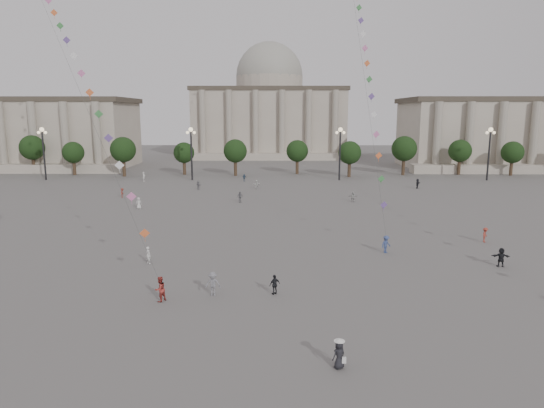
{
  "coord_description": "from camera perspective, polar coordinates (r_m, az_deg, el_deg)",
  "views": [
    {
      "loc": [
        2.08,
        -27.97,
        13.44
      ],
      "look_at": [
        1.76,
        12.0,
        5.93
      ],
      "focal_mm": 32.0,
      "sensor_mm": 36.0,
      "label": 1
    }
  ],
  "objects": [
    {
      "name": "person_crowd_8",
      "position": [
        55.9,
        23.79,
        -3.35
      ],
      "size": [
        1.08,
        1.18,
        1.59
      ],
      "primitive_type": "imported",
      "rotation": [
        0.0,
        0.0,
        0.96
      ],
      "color": "#A0382B",
      "rests_on": "ground"
    },
    {
      "name": "person_crowd_12",
      "position": [
        87.71,
        -8.65,
        2.2
      ],
      "size": [
        1.3,
        1.3,
        1.51
      ],
      "primitive_type": "imported",
      "rotation": [
        0.0,
        0.0,
        2.36
      ],
      "color": "slate",
      "rests_on": "ground"
    },
    {
      "name": "lamp_post_far_east",
      "position": [
        107.13,
        24.23,
        6.45
      ],
      "size": [
        2.0,
        0.9,
        10.65
      ],
      "color": "#262628",
      "rests_on": "ground"
    },
    {
      "name": "kite_flyer_1",
      "position": [
        48.62,
        13.27,
        -4.63
      ],
      "size": [
        1.29,
        1.17,
        1.74
      ],
      "primitive_type": "imported",
      "rotation": [
        0.0,
        0.0,
        0.61
      ],
      "color": "#394B81",
      "rests_on": "ground"
    },
    {
      "name": "lamp_post_mid_west",
      "position": [
        99.63,
        -9.49,
        6.99
      ],
      "size": [
        2.0,
        0.9,
        10.65
      ],
      "color": "#262628",
      "rests_on": "ground"
    },
    {
      "name": "person_crowd_10",
      "position": [
        100.32,
        -14.84,
        3.14
      ],
      "size": [
        0.51,
        0.73,
        1.92
      ],
      "primitive_type": "imported",
      "rotation": [
        0.0,
        0.0,
        1.5
      ],
      "color": "white",
      "rests_on": "ground"
    },
    {
      "name": "person_crowd_7",
      "position": [
        75.52,
        9.5,
        0.87
      ],
      "size": [
        1.56,
        0.74,
        1.62
      ],
      "primitive_type": "imported",
      "rotation": [
        0.0,
        0.0,
        2.96
      ],
      "color": "#AEAFAB",
      "rests_on": "ground"
    },
    {
      "name": "lamp_post_far_west",
      "position": [
        108.86,
        -25.34,
        6.42
      ],
      "size": [
        2.0,
        0.9,
        10.65
      ],
      "color": "#262628",
      "rests_on": "ground"
    },
    {
      "name": "person_crowd_9",
      "position": [
        91.69,
        16.75,
        2.31
      ],
      "size": [
        1.39,
        1.59,
        1.74
      ],
      "primitive_type": "imported",
      "rotation": [
        0.0,
        0.0,
        0.92
      ],
      "color": "black",
      "rests_on": "ground"
    },
    {
      "name": "tourist_4",
      "position": [
        36.87,
        0.33,
        -9.46
      ],
      "size": [
        0.96,
        0.79,
        1.53
      ],
      "primitive_type": "imported",
      "rotation": [
        0.0,
        0.0,
        3.69
      ],
      "color": "black",
      "rests_on": "ground"
    },
    {
      "name": "person_crowd_3",
      "position": [
        47.75,
        25.34,
        -5.69
      ],
      "size": [
        1.65,
        0.73,
        1.72
      ],
      "primitive_type": "imported",
      "rotation": [
        0.0,
        0.0,
        3.0
      ],
      "color": "black",
      "rests_on": "ground"
    },
    {
      "name": "person_crowd_19",
      "position": [
        71.51,
        -15.41,
        0.1
      ],
      "size": [
        0.95,
        0.8,
        1.66
      ],
      "primitive_type": "imported",
      "rotation": [
        0.0,
        0.0,
        3.54
      ],
      "color": "silver",
      "rests_on": "ground"
    },
    {
      "name": "kite_train_west",
      "position": [
        65.44,
        -24.47,
        19.72
      ],
      "size": [
        33.08,
        47.6,
        73.18
      ],
      "color": "#3F3F3F",
      "rests_on": "ground"
    },
    {
      "name": "person_crowd_6",
      "position": [
        36.85,
        -6.97,
        -9.3
      ],
      "size": [
        1.21,
        0.74,
        1.83
      ],
      "primitive_type": "imported",
      "rotation": [
        0.0,
        0.0,
        6.23
      ],
      "color": "slate",
      "rests_on": "ground"
    },
    {
      "name": "hat_person",
      "position": [
        27.21,
        7.91,
        -17.05
      ],
      "size": [
        0.91,
        0.84,
        1.69
      ],
      "color": "black",
      "rests_on": "ground"
    },
    {
      "name": "tree_row",
      "position": [
        106.29,
        -0.67,
        6.3
      ],
      "size": [
        137.12,
        5.12,
        8.0
      ],
      "color": "#35271A",
      "rests_on": "ground"
    },
    {
      "name": "person_crowd_16",
      "position": [
        74.05,
        -3.79,
        0.83
      ],
      "size": [
        1.07,
        0.79,
        1.69
      ],
      "primitive_type": "imported",
      "rotation": [
        0.0,
        0.0,
        0.43
      ],
      "color": "slate",
      "rests_on": "ground"
    },
    {
      "name": "person_crowd_4",
      "position": [
        87.1,
        -1.83,
        2.3
      ],
      "size": [
        1.56,
        1.03,
        1.61
      ],
      "primitive_type": "imported",
      "rotation": [
        0.0,
        0.0,
        3.54
      ],
      "color": "silver",
      "rests_on": "ground"
    },
    {
      "name": "person_crowd_17",
      "position": [
        81.85,
        -17.2,
        1.26
      ],
      "size": [
        0.63,
        1.03,
        1.55
      ],
      "primitive_type": "imported",
      "rotation": [
        0.0,
        0.0,
        1.63
      ],
      "color": "maroon",
      "rests_on": "ground"
    },
    {
      "name": "ground",
      "position": [
        31.1,
        -3.55,
        -14.98
      ],
      "size": [
        360.0,
        360.0,
        0.0
      ],
      "primitive_type": "plane",
      "color": "#5C5956",
      "rests_on": "ground"
    },
    {
      "name": "hall_central",
      "position": [
        157.2,
        -0.31,
        10.93
      ],
      "size": [
        48.3,
        34.3,
        35.5
      ],
      "color": "#AA9F8F",
      "rests_on": "ground"
    },
    {
      "name": "person_crowd_0",
      "position": [
        97.01,
        -3.3,
        3.11
      ],
      "size": [
        0.95,
        0.55,
        1.52
      ],
      "primitive_type": "imported",
      "rotation": [
        0.0,
        0.0,
        0.22
      ],
      "color": "#2F4C6A",
      "rests_on": "ground"
    },
    {
      "name": "person_crowd_13",
      "position": [
        45.46,
        -14.35,
        -5.85
      ],
      "size": [
        0.69,
        0.66,
        1.59
      ],
      "primitive_type": "imported",
      "rotation": [
        0.0,
        0.0,
        2.44
      ],
      "color": "silver",
      "rests_on": "ground"
    },
    {
      "name": "lamp_post_mid_east",
      "position": [
        99.0,
        8.01,
        7.01
      ],
      "size": [
        2.0,
        0.9,
        10.65
      ],
      "color": "#262628",
      "rests_on": "ground"
    },
    {
      "name": "kite_flyer_0",
      "position": [
        36.41,
        -13.04,
        -9.73
      ],
      "size": [
        1.1,
        1.15,
        1.86
      ],
      "primitive_type": "imported",
      "rotation": [
        0.0,
        0.0,
        4.09
      ],
      "color": "#9F322B",
      "rests_on": "ground"
    }
  ]
}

